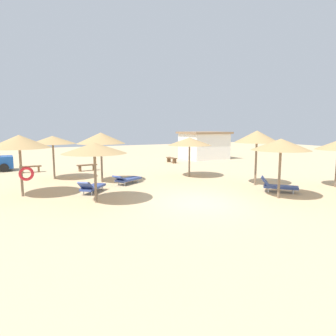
# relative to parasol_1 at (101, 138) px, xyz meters

# --- Properties ---
(ground_plane) EXTENTS (80.00, 80.00, 0.00)m
(ground_plane) POSITION_rel_parasol_1_xyz_m (2.52, -6.92, -2.68)
(ground_plane) COLOR #D1B284
(parasol_1) EXTENTS (2.89, 2.89, 3.02)m
(parasol_1) POSITION_rel_parasol_1_xyz_m (0.00, 0.00, 0.00)
(parasol_1) COLOR #75604C
(parasol_1) RESTS_ON ground
(parasol_2) EXTENTS (2.85, 2.85, 2.69)m
(parasol_2) POSITION_rel_parasol_1_xyz_m (-1.55, -4.79, -0.24)
(parasol_2) COLOR #75604C
(parasol_2) RESTS_ON ground
(parasol_3) EXTENTS (2.73, 2.73, 2.83)m
(parasol_3) POSITION_rel_parasol_1_xyz_m (6.39, -7.92, -0.13)
(parasol_3) COLOR #75604C
(parasol_3) RESTS_ON ground
(parasol_4) EXTENTS (2.54, 2.54, 3.15)m
(parasol_4) POSITION_rel_parasol_1_xyz_m (7.70, -4.95, 0.12)
(parasol_4) COLOR #75604C
(parasol_4) RESTS_ON ground
(parasol_6) EXTENTS (2.84, 2.84, 2.99)m
(parasol_6) POSITION_rel_parasol_1_xyz_m (-4.45, -1.94, -0.04)
(parasol_6) COLOR #75604C
(parasol_6) RESTS_ON ground
(parasol_7) EXTENTS (2.91, 2.91, 2.65)m
(parasol_7) POSITION_rel_parasol_1_xyz_m (5.76, -0.74, -0.30)
(parasol_7) COLOR #75604C
(parasol_7) RESTS_ON ground
(parasol_8) EXTENTS (2.87, 2.87, 2.78)m
(parasol_8) POSITION_rel_parasol_1_xyz_m (-2.46, 2.49, -0.16)
(parasol_8) COLOR #75604C
(parasol_8) RESTS_ON ground
(lounger_1) EXTENTS (1.98, 1.50, 0.62)m
(lounger_1) POSITION_rel_parasol_1_xyz_m (1.14, -1.31, -2.37)
(lounger_1) COLOR #33478C
(lounger_1) RESTS_ON ground
(lounger_2) EXTENTS (1.70, 1.85, 0.73)m
(lounger_2) POSITION_rel_parasol_1_xyz_m (-1.26, -2.77, -2.36)
(lounger_2) COLOR #33478C
(lounger_2) RESTS_ON ground
(lounger_3) EXTENTS (1.73, 1.79, 0.79)m
(lounger_3) POSITION_rel_parasol_1_xyz_m (7.41, -6.93, -2.36)
(lounger_3) COLOR #33478C
(lounger_3) RESTS_ON ground
(bench_0) EXTENTS (1.50, 0.42, 0.49)m
(bench_0) POSITION_rel_parasol_1_xyz_m (-3.69, 6.23, -2.34)
(bench_0) COLOR brown
(bench_0) RESTS_ON ground
(bench_1) EXTENTS (0.43, 1.51, 0.49)m
(bench_1) POSITION_rel_parasol_1_xyz_m (8.38, 6.81, -2.34)
(bench_1) COLOR brown
(bench_1) RESTS_ON ground
(bench_2) EXTENTS (1.53, 0.55, 0.49)m
(bench_2) POSITION_rel_parasol_1_xyz_m (0.21, 5.20, -2.34)
(bench_2) COLOR brown
(bench_2) RESTS_ON ground
(beach_cabana) EXTENTS (4.49, 4.07, 2.82)m
(beach_cabana) POSITION_rel_parasol_1_xyz_m (12.98, 8.33, -1.25)
(beach_cabana) COLOR white
(beach_cabana) RESTS_ON ground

